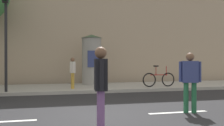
# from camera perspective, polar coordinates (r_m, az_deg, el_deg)

# --- Properties ---
(ground_plane) EXTENTS (80.00, 80.00, 0.00)m
(ground_plane) POSITION_cam_1_polar(r_m,az_deg,el_deg) (7.27, -3.44, -11.28)
(ground_plane) COLOR #232326
(sidewalk_curb) EXTENTS (36.00, 4.00, 0.15)m
(sidewalk_curb) POSITION_cam_1_polar(r_m,az_deg,el_deg) (14.12, -9.00, -5.25)
(sidewalk_curb) COLOR #9E9B93
(sidewalk_curb) RESTS_ON ground_plane
(lane_markings) EXTENTS (25.80, 0.16, 0.01)m
(lane_markings) POSITION_cam_1_polar(r_m,az_deg,el_deg) (7.27, -3.44, -11.24)
(lane_markings) COLOR silver
(lane_markings) RESTS_ON ground_plane
(building_backdrop) EXTENTS (36.00, 5.00, 9.14)m
(building_backdrop) POSITION_cam_1_polar(r_m,az_deg,el_deg) (19.28, -10.50, 9.68)
(building_backdrop) COLOR tan
(building_backdrop) RESTS_ON ground_plane
(traffic_light) EXTENTS (0.24, 0.45, 4.53)m
(traffic_light) POSITION_cam_1_polar(r_m,az_deg,el_deg) (12.43, -21.55, 8.31)
(traffic_light) COLOR black
(traffic_light) RESTS_ON sidewalk_curb
(poster_column) EXTENTS (1.18, 1.18, 2.80)m
(poster_column) POSITION_cam_1_polar(r_m,az_deg,el_deg) (15.14, -4.32, 0.81)
(poster_column) COLOR gray
(poster_column) RESTS_ON sidewalk_curb
(pedestrian_near_pole) EXTENTS (0.58, 0.39, 1.71)m
(pedestrian_near_pole) POSITION_cam_1_polar(r_m,az_deg,el_deg) (7.98, 16.15, -2.94)
(pedestrian_near_pole) COLOR #1E5938
(pedestrian_near_pole) RESTS_ON ground_plane
(pedestrian_with_backpack) EXTENTS (0.29, 0.60, 1.76)m
(pedestrian_with_backpack) POSITION_cam_1_polar(r_m,az_deg,el_deg) (5.41, -2.41, -4.20)
(pedestrian_with_backpack) COLOR #724C84
(pedestrian_with_backpack) RESTS_ON ground_plane
(pedestrian_in_light_jacket) EXTENTS (0.24, 0.59, 1.49)m
(pedestrian_in_light_jacket) POSITION_cam_1_polar(r_m,az_deg,el_deg) (13.04, -8.32, -1.60)
(pedestrian_in_light_jacket) COLOR #B78C33
(pedestrian_in_light_jacket) RESTS_ON sidewalk_curb
(bicycle_leaning) EXTENTS (1.77, 0.10, 1.09)m
(bicycle_leaning) POSITION_cam_1_polar(r_m,az_deg,el_deg) (14.07, 9.84, -3.37)
(bicycle_leaning) COLOR black
(bicycle_leaning) RESTS_ON sidewalk_curb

